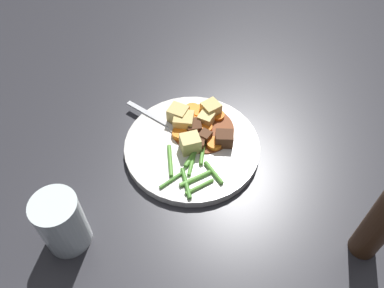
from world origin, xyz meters
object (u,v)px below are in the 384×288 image
object	(u,v)px
meat_chunk_3	(198,143)
dinner_plate	(192,147)
carrot_slice_3	(192,110)
potato_chunk_2	(178,114)
carrot_slice_6	(200,112)
carrot_slice_0	(180,134)
carrot_slice_4	(218,116)
fork	(163,122)
potato_chunk_0	(211,109)
carrot_slice_2	(206,128)
water_glass	(62,223)
meat_chunk_2	(194,127)
meat_chunk_0	(205,137)
carrot_slice_1	(214,144)
potato_chunk_3	(191,144)
meat_chunk_1	(224,139)
pepper_mill	(379,225)
potato_chunk_4	(206,119)
carrot_slice_5	(192,138)
carrot_slice_7	(194,121)
potato_chunk_1	(184,121)

from	to	relation	value
meat_chunk_3	dinner_plate	bearing A→B (deg)	83.09
carrot_slice_3	potato_chunk_2	bearing A→B (deg)	141.09
carrot_slice_6	carrot_slice_0	bearing A→B (deg)	161.17
carrot_slice_4	fork	world-z (taller)	carrot_slice_4
carrot_slice_3	potato_chunk_0	distance (m)	0.04
carrot_slice_2	water_glass	world-z (taller)	water_glass
dinner_plate	meat_chunk_2	size ratio (longest dim) A/B	8.55
potato_chunk_2	meat_chunk_0	size ratio (longest dim) A/B	1.61
carrot_slice_0	carrot_slice_1	xyz separation A→B (m)	(-0.01, -0.07, -0.00)
carrot_slice_3	meat_chunk_3	xyz separation A→B (m)	(-0.08, -0.03, 0.00)
carrot_slice_3	carrot_slice_4	world-z (taller)	carrot_slice_3
potato_chunk_3	meat_chunk_1	world-z (taller)	potato_chunk_3
pepper_mill	potato_chunk_4	bearing A→B (deg)	59.24
carrot_slice_4	pepper_mill	size ratio (longest dim) A/B	0.17
meat_chunk_0	meat_chunk_3	bearing A→B (deg)	152.21
potato_chunk_2	water_glass	world-z (taller)	water_glass
potato_chunk_3	meat_chunk_1	size ratio (longest dim) A/B	1.06
potato_chunk_0	meat_chunk_1	distance (m)	0.08
carrot_slice_5	carrot_slice_7	bearing A→B (deg)	9.42
meat_chunk_2	meat_chunk_0	bearing A→B (deg)	-125.82
potato_chunk_2	carrot_slice_2	bearing A→B (deg)	-101.82
carrot_slice_2	meat_chunk_3	distance (m)	0.04
dinner_plate	carrot_slice_4	world-z (taller)	carrot_slice_4
potato_chunk_2	potato_chunk_3	world-z (taller)	potato_chunk_3
carrot_slice_3	pepper_mill	bearing A→B (deg)	-120.98
carrot_slice_5	meat_chunk_1	world-z (taller)	meat_chunk_1
potato_chunk_4	carrot_slice_4	bearing A→B (deg)	-41.53
dinner_plate	potato_chunk_0	size ratio (longest dim) A/B	7.89
carrot_slice_0	carrot_slice_4	xyz separation A→B (m)	(0.07, -0.06, -0.00)
carrot_slice_3	meat_chunk_0	world-z (taller)	meat_chunk_0
carrot_slice_1	potato_chunk_3	xyz separation A→B (m)	(-0.02, 0.04, 0.01)
potato_chunk_1	meat_chunk_2	distance (m)	0.02
carrot_slice_7	meat_chunk_3	world-z (taller)	meat_chunk_3
carrot_slice_4	carrot_slice_6	bearing A→B (deg)	91.40
potato_chunk_1	meat_chunk_3	xyz separation A→B (m)	(-0.04, -0.04, -0.01)
carrot_slice_4	carrot_slice_6	xyz separation A→B (m)	(-0.00, 0.04, 0.00)
meat_chunk_0	potato_chunk_0	bearing A→B (deg)	4.58
potato_chunk_2	dinner_plate	bearing A→B (deg)	-141.20
carrot_slice_0	pepper_mill	distance (m)	0.38
carrot_slice_3	meat_chunk_0	size ratio (longest dim) A/B	1.51
potato_chunk_0	meat_chunk_2	distance (m)	0.05
potato_chunk_4	meat_chunk_2	size ratio (longest dim) A/B	0.90
meat_chunk_2	potato_chunk_4	bearing A→B (deg)	-37.75
carrot_slice_7	potato_chunk_4	world-z (taller)	potato_chunk_4
fork	carrot_slice_2	bearing A→B (deg)	-88.29
carrot_slice_1	potato_chunk_3	distance (m)	0.05
dinner_plate	potato_chunk_1	size ratio (longest dim) A/B	6.87
carrot_slice_6	pepper_mill	distance (m)	0.39
carrot_slice_6	pepper_mill	bearing A→B (deg)	-122.03
carrot_slice_3	pepper_mill	size ratio (longest dim) A/B	0.21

